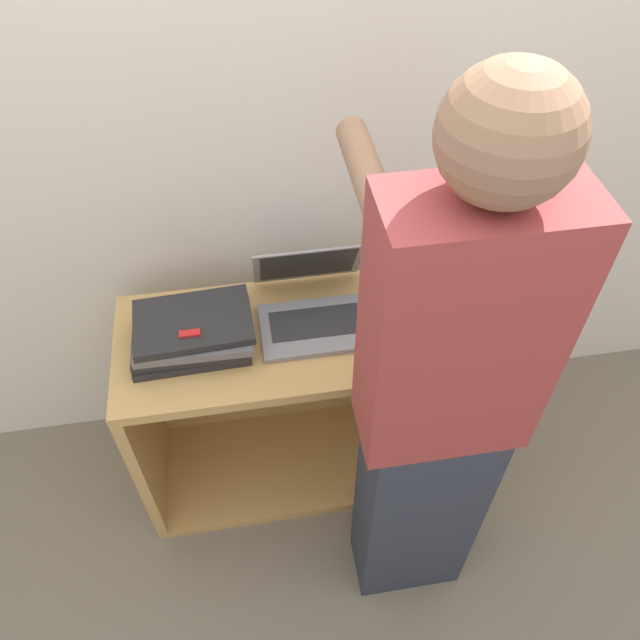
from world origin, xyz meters
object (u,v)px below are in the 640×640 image
(laptop_open, at_px, (313,306))
(laptop_stack_left, at_px, (192,333))
(person, at_px, (439,412))
(laptop_stack_right, at_px, (435,306))

(laptop_open, distance_m, laptop_stack_left, 0.38)
(laptop_stack_left, height_order, person, person)
(laptop_open, xyz_separation_m, laptop_stack_right, (0.37, -0.06, -0.01))
(laptop_open, height_order, laptop_stack_left, laptop_open)
(laptop_open, relative_size, laptop_stack_right, 0.93)
(laptop_stack_left, xyz_separation_m, person, (0.61, -0.45, 0.10))
(laptop_stack_right, relative_size, person, 0.20)
(person, bearing_deg, laptop_open, 115.11)
(laptop_open, bearing_deg, laptop_stack_left, -171.20)
(person, bearing_deg, laptop_stack_right, 73.04)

